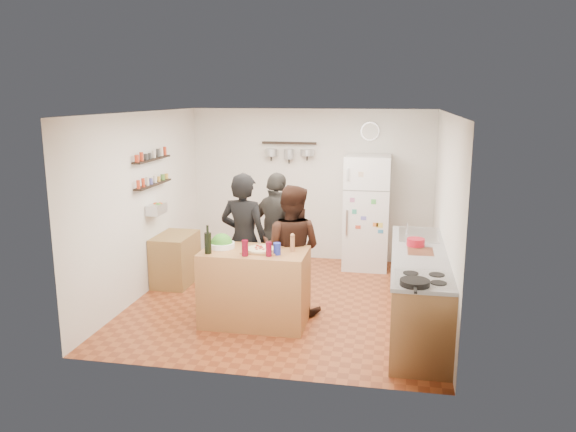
% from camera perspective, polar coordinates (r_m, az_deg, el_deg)
% --- Properties ---
extents(room_shell, '(4.20, 4.20, 4.20)m').
position_cam_1_polar(room_shell, '(7.67, 0.41, 1.18)').
color(room_shell, brown).
rests_on(room_shell, ground).
extents(prep_island, '(1.25, 0.72, 0.91)m').
position_cam_1_polar(prep_island, '(6.82, -3.38, -7.21)').
color(prep_island, '#A5663C').
rests_on(prep_island, floor).
extents(pizza_board, '(0.42, 0.34, 0.02)m').
position_cam_1_polar(pizza_board, '(6.64, -2.80, -3.52)').
color(pizza_board, brown).
rests_on(pizza_board, prep_island).
extents(pizza, '(0.34, 0.34, 0.02)m').
position_cam_1_polar(pizza, '(6.63, -2.80, -3.37)').
color(pizza, '#CDBB87').
rests_on(pizza, pizza_board).
extents(salad_bowl, '(0.32, 0.32, 0.06)m').
position_cam_1_polar(salad_bowl, '(6.83, -6.75, -2.96)').
color(salad_bowl, white).
rests_on(salad_bowl, prep_island).
extents(wine_bottle, '(0.08, 0.08, 0.25)m').
position_cam_1_polar(wine_bottle, '(6.58, -8.14, -2.75)').
color(wine_bottle, black).
rests_on(wine_bottle, prep_island).
extents(wine_glass_near, '(0.08, 0.08, 0.19)m').
position_cam_1_polar(wine_glass_near, '(6.44, -4.40, -3.27)').
color(wine_glass_near, '#580717').
rests_on(wine_glass_near, prep_island).
extents(wine_glass_far, '(0.07, 0.07, 0.17)m').
position_cam_1_polar(wine_glass_far, '(6.42, -1.97, -3.38)').
color(wine_glass_far, '#5B071A').
rests_on(wine_glass_far, prep_island).
extents(pepper_mill, '(0.05, 0.05, 0.17)m').
position_cam_1_polar(pepper_mill, '(6.61, 0.46, -2.90)').
color(pepper_mill, '#97633F').
rests_on(pepper_mill, prep_island).
extents(salt_canister, '(0.09, 0.09, 0.14)m').
position_cam_1_polar(salt_canister, '(6.48, -1.12, -3.35)').
color(salt_canister, navy).
rests_on(salt_canister, prep_island).
extents(person_left, '(0.71, 0.53, 1.76)m').
position_cam_1_polar(person_left, '(7.26, -4.50, -2.49)').
color(person_left, black).
rests_on(person_left, floor).
extents(person_center, '(0.88, 0.73, 1.64)m').
position_cam_1_polar(person_center, '(7.07, 0.32, -3.39)').
color(person_center, black).
rests_on(person_center, floor).
extents(person_back, '(1.07, 0.83, 1.69)m').
position_cam_1_polar(person_back, '(7.75, -1.10, -1.79)').
color(person_back, '#282624').
rests_on(person_back, floor).
extents(counter_run, '(0.63, 2.63, 0.90)m').
position_cam_1_polar(counter_run, '(6.86, 13.13, -7.43)').
color(counter_run, '#9E7042').
rests_on(counter_run, floor).
extents(stove_top, '(0.60, 0.62, 0.02)m').
position_cam_1_polar(stove_top, '(5.81, 13.67, -6.27)').
color(stove_top, white).
rests_on(stove_top, counter_run).
extents(skillet, '(0.29, 0.29, 0.06)m').
position_cam_1_polar(skillet, '(5.58, 12.76, -6.62)').
color(skillet, black).
rests_on(skillet, stove_top).
extents(sink, '(0.50, 0.80, 0.03)m').
position_cam_1_polar(sink, '(7.54, 13.09, -1.95)').
color(sink, silver).
rests_on(sink, counter_run).
extents(cutting_board, '(0.30, 0.40, 0.02)m').
position_cam_1_polar(cutting_board, '(6.79, 13.30, -3.58)').
color(cutting_board, brown).
rests_on(cutting_board, counter_run).
extents(red_bowl, '(0.22, 0.22, 0.09)m').
position_cam_1_polar(red_bowl, '(7.00, 12.84, -2.61)').
color(red_bowl, '#A61324').
rests_on(red_bowl, counter_run).
extents(fridge, '(0.70, 0.68, 1.80)m').
position_cam_1_polar(fridge, '(8.96, 7.99, 0.39)').
color(fridge, white).
rests_on(fridge, floor).
extents(wall_clock, '(0.30, 0.03, 0.30)m').
position_cam_1_polar(wall_clock, '(9.12, 8.34, 8.51)').
color(wall_clock, silver).
rests_on(wall_clock, back_wall).
extents(spice_shelf_lower, '(0.12, 1.00, 0.02)m').
position_cam_1_polar(spice_shelf_lower, '(8.03, -13.53, 3.14)').
color(spice_shelf_lower, black).
rests_on(spice_shelf_lower, left_wall).
extents(spice_shelf_upper, '(0.12, 1.00, 0.02)m').
position_cam_1_polar(spice_shelf_upper, '(7.98, -13.66, 5.62)').
color(spice_shelf_upper, black).
rests_on(spice_shelf_upper, left_wall).
extents(produce_basket, '(0.18, 0.35, 0.14)m').
position_cam_1_polar(produce_basket, '(8.08, -13.21, 0.69)').
color(produce_basket, silver).
rests_on(produce_basket, left_wall).
extents(side_table, '(0.50, 0.80, 0.73)m').
position_cam_1_polar(side_table, '(8.40, -11.35, -4.31)').
color(side_table, olive).
rests_on(side_table, floor).
extents(pot_rack, '(0.90, 0.04, 0.04)m').
position_cam_1_polar(pot_rack, '(9.21, 0.11, 7.43)').
color(pot_rack, black).
rests_on(pot_rack, back_wall).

